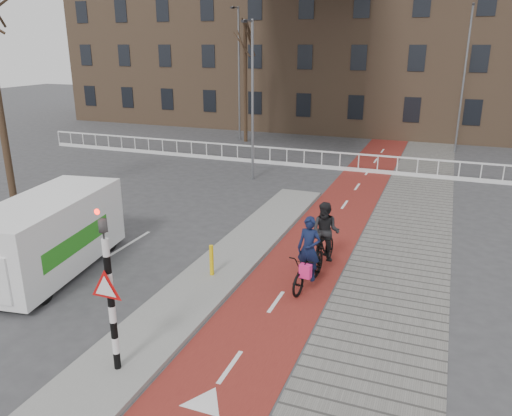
% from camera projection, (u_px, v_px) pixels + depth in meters
% --- Properties ---
extents(ground, '(120.00, 120.00, 0.00)m').
position_uv_depth(ground, '(190.00, 329.00, 11.94)').
color(ground, '#38383A').
rests_on(ground, ground).
extents(bike_lane, '(2.50, 60.00, 0.01)m').
position_uv_depth(bike_lane, '(340.00, 212.00, 20.29)').
color(bike_lane, maroon).
rests_on(bike_lane, ground).
extents(sidewalk, '(3.00, 60.00, 0.01)m').
position_uv_depth(sidewalk, '(411.00, 220.00, 19.34)').
color(sidewalk, slate).
rests_on(sidewalk, ground).
extents(curb_island, '(1.80, 16.00, 0.12)m').
position_uv_depth(curb_island, '(231.00, 259.00, 15.71)').
color(curb_island, gray).
rests_on(curb_island, ground).
extents(traffic_signal, '(0.80, 0.80, 3.68)m').
position_uv_depth(traffic_signal, '(109.00, 287.00, 9.73)').
color(traffic_signal, black).
rests_on(traffic_signal, curb_island).
extents(bollard, '(0.12, 0.12, 0.91)m').
position_uv_depth(bollard, '(212.00, 260.00, 14.37)').
color(bollard, yellow).
rests_on(bollard, curb_island).
extents(cyclist_near, '(0.93, 2.06, 2.06)m').
position_uv_depth(cyclist_near, '(308.00, 264.00, 13.81)').
color(cyclist_near, black).
rests_on(cyclist_near, bike_lane).
extents(cyclist_far, '(0.91, 1.95, 2.05)m').
position_uv_depth(cyclist_far, '(325.00, 241.00, 15.01)').
color(cyclist_far, black).
rests_on(cyclist_far, bike_lane).
extents(van, '(2.88, 5.52, 2.26)m').
position_uv_depth(van, '(48.00, 234.00, 14.63)').
color(van, white).
rests_on(van, ground).
extents(railing, '(28.00, 0.10, 0.99)m').
position_uv_depth(railing, '(254.00, 157.00, 28.62)').
color(railing, silver).
rests_on(railing, ground).
extents(townhouse_row, '(46.00, 10.00, 15.90)m').
position_uv_depth(townhouse_row, '(347.00, 26.00, 38.88)').
color(townhouse_row, '#7F6047').
rests_on(townhouse_row, ground).
extents(tree_mid, '(0.25, 0.25, 7.99)m').
position_uv_depth(tree_mid, '(245.00, 83.00, 33.72)').
color(tree_mid, '#322216').
rests_on(tree_mid, ground).
extents(streetlight_near, '(0.12, 0.12, 7.60)m').
position_uv_depth(streetlight_near, '(253.00, 103.00, 24.01)').
color(streetlight_near, slate).
rests_on(streetlight_near, ground).
extents(streetlight_left, '(0.12, 0.12, 8.87)m').
position_uv_depth(streetlight_left, '(239.00, 76.00, 34.30)').
color(streetlight_left, slate).
rests_on(streetlight_left, ground).
extents(streetlight_right, '(0.12, 0.12, 8.76)m').
position_uv_depth(streetlight_right, '(464.00, 81.00, 30.07)').
color(streetlight_right, slate).
rests_on(streetlight_right, ground).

